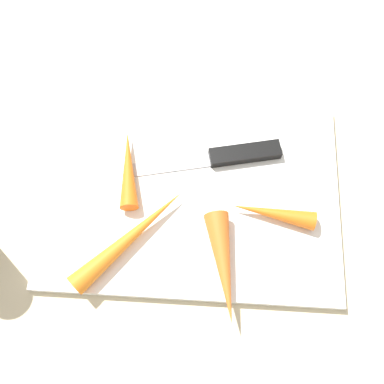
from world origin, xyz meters
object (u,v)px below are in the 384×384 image
(carrot_long, at_px, (224,267))
(carrot_shortest, at_px, (273,213))
(carrot_longest, at_px, (131,237))
(knife, at_px, (234,155))
(carrot_short, at_px, (128,169))
(cutting_board, at_px, (192,194))

(carrot_long, distance_m, carrot_shortest, 0.09)
(carrot_long, distance_m, carrot_longest, 0.11)
(carrot_longest, bearing_deg, knife, -2.33)
(knife, xyz_separation_m, carrot_long, (0.01, 0.14, 0.01))
(carrot_short, distance_m, carrot_shortest, 0.18)
(carrot_short, relative_size, carrot_longest, 0.63)
(carrot_long, bearing_deg, carrot_shortest, 130.30)
(cutting_board, height_order, carrot_short, carrot_short)
(knife, relative_size, carrot_longest, 1.21)
(cutting_board, bearing_deg, carrot_longest, 44.07)
(carrot_long, distance_m, carrot_short, 0.17)
(carrot_short, xyz_separation_m, carrot_shortest, (-0.18, 0.05, -0.00))
(knife, relative_size, carrot_shortest, 2.02)
(cutting_board, height_order, carrot_shortest, carrot_shortest)
(carrot_longest, bearing_deg, carrot_long, -61.83)
(knife, height_order, carrot_longest, carrot_longest)
(cutting_board, relative_size, carrot_long, 2.90)
(cutting_board, relative_size, knife, 1.80)
(carrot_long, height_order, carrot_short, carrot_long)
(knife, xyz_separation_m, carrot_short, (0.13, 0.03, 0.01))
(carrot_long, relative_size, carrot_longest, 0.75)
(carrot_short, bearing_deg, carrot_shortest, -112.73)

